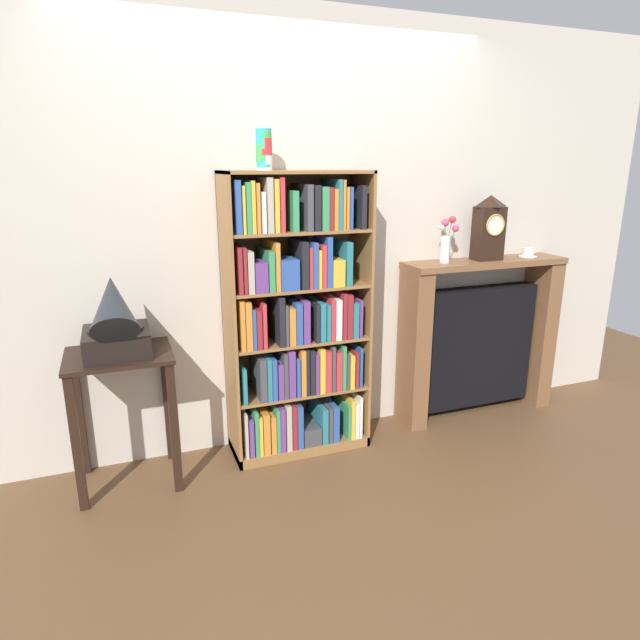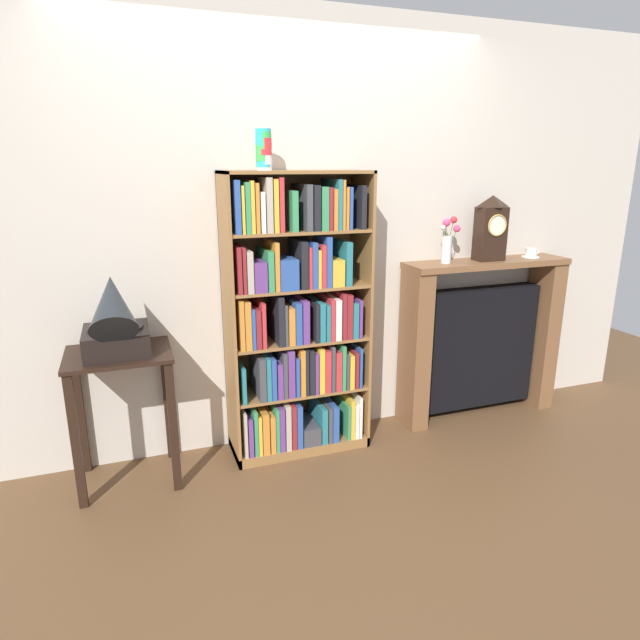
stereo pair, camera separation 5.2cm
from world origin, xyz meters
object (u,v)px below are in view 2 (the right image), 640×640
at_px(bookshelf, 296,327).
at_px(teacup_with_saucer, 531,253).
at_px(gramophone, 114,321).
at_px(side_table_left, 122,389).
at_px(flower_vase, 448,241).
at_px(fireplace_mantel, 479,340).
at_px(mantel_clock, 491,228).
at_px(cup_stack, 264,150).

height_order(bookshelf, teacup_with_saucer, bookshelf).
xyz_separation_m(gramophone, teacup_with_saucer, (2.72, 0.14, 0.18)).
distance_m(side_table_left, flower_vase, 2.17).
height_order(side_table_left, fireplace_mantel, fireplace_mantel).
distance_m(gramophone, teacup_with_saucer, 2.73).
bearing_deg(bookshelf, mantel_clock, 1.71).
relative_size(mantel_clock, teacup_with_saucer, 3.35).
relative_size(bookshelf, gramophone, 3.40).
height_order(side_table_left, mantel_clock, mantel_clock).
height_order(cup_stack, side_table_left, cup_stack).
distance_m(bookshelf, flower_vase, 1.14).
xyz_separation_m(cup_stack, flower_vase, (1.21, 0.03, -0.55)).
bearing_deg(gramophone, fireplace_mantel, 4.05).
height_order(cup_stack, flower_vase, cup_stack).
xyz_separation_m(cup_stack, gramophone, (-0.84, -0.11, -0.85)).
xyz_separation_m(fireplace_mantel, mantel_clock, (0.00, -0.03, 0.78)).
distance_m(bookshelf, mantel_clock, 1.46).
bearing_deg(gramophone, cup_stack, 7.74).
height_order(gramophone, teacup_with_saucer, gramophone).
height_order(mantel_clock, teacup_with_saucer, mantel_clock).
height_order(bookshelf, fireplace_mantel, bookshelf).
bearing_deg(teacup_with_saucer, flower_vase, -179.76).
height_order(gramophone, flower_vase, flower_vase).
bearing_deg(side_table_left, cup_stack, 3.44).
bearing_deg(flower_vase, teacup_with_saucer, 0.24).
distance_m(side_table_left, teacup_with_saucer, 2.79).
bearing_deg(fireplace_mantel, side_table_left, -177.48).
bearing_deg(flower_vase, cup_stack, -178.74).
height_order(side_table_left, gramophone, gramophone).
distance_m(gramophone, mantel_clock, 2.40).
bearing_deg(side_table_left, fireplace_mantel, 2.52).
height_order(bookshelf, side_table_left, bookshelf).
bearing_deg(gramophone, flower_vase, 3.93).
relative_size(cup_stack, mantel_clock, 0.50).
relative_size(gramophone, teacup_with_saucer, 3.92).
xyz_separation_m(bookshelf, flower_vase, (1.04, 0.04, 0.46)).
xyz_separation_m(bookshelf, mantel_clock, (1.36, 0.04, 0.53)).
relative_size(side_table_left, teacup_with_saucer, 6.00).
bearing_deg(fireplace_mantel, mantel_clock, -85.04).
bearing_deg(bookshelf, fireplace_mantel, 2.83).
bearing_deg(teacup_with_saucer, mantel_clock, -179.63).
distance_m(cup_stack, mantel_clock, 1.60).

